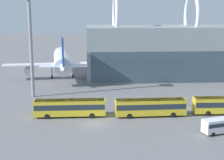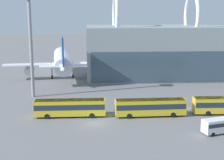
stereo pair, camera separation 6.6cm
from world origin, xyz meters
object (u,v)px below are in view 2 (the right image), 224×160
(floodlight_mast, at_px, (31,36))
(service_van_foreground, at_px, (217,125))
(airliner_at_gate_far, at_px, (62,61))
(shuttle_bus_1, at_px, (150,106))
(shuttle_bus_0, at_px, (70,107))

(floodlight_mast, bearing_deg, service_van_foreground, -37.45)
(airliner_at_gate_far, distance_m, shuttle_bus_1, 42.63)
(floodlight_mast, bearing_deg, shuttle_bus_0, -58.97)
(shuttle_bus_0, bearing_deg, floodlight_mast, 121.11)
(shuttle_bus_0, xyz_separation_m, shuttle_bus_1, (15.26, -0.63, 0.00))
(shuttle_bus_1, bearing_deg, floodlight_mast, 145.07)
(shuttle_bus_0, xyz_separation_m, service_van_foreground, (24.63, -10.43, -0.49))
(airliner_at_gate_far, xyz_separation_m, shuttle_bus_1, (19.60, -37.73, -3.13))
(airliner_at_gate_far, xyz_separation_m, service_van_foreground, (28.98, -47.53, -3.61))
(shuttle_bus_0, relative_size, service_van_foreground, 2.56)
(airliner_at_gate_far, relative_size, floodlight_mast, 1.47)
(airliner_at_gate_far, height_order, shuttle_bus_1, airliner_at_gate_far)
(airliner_at_gate_far, relative_size, shuttle_bus_1, 2.50)
(shuttle_bus_0, bearing_deg, service_van_foreground, -22.86)
(service_van_foreground, bearing_deg, airliner_at_gate_far, 105.52)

